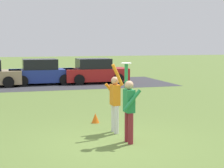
{
  "coord_description": "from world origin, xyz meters",
  "views": [
    {
      "loc": [
        -2.75,
        -9.16,
        2.64
      ],
      "look_at": [
        0.36,
        1.43,
        1.4
      ],
      "focal_mm": 59.62,
      "sensor_mm": 36.0,
      "label": 1
    }
  ],
  "objects_px": {
    "person_defender": "(115,100)",
    "frisbee_disc": "(126,63)",
    "parked_car_blue": "(42,73)",
    "parked_car_red": "(95,72)",
    "field_cone_orange": "(95,118)",
    "person_catcher": "(129,106)"
  },
  "relations": [
    {
      "from": "person_defender",
      "to": "parked_car_blue",
      "type": "relative_size",
      "value": 0.5
    },
    {
      "from": "person_catcher",
      "to": "frisbee_disc",
      "type": "xyz_separation_m",
      "value": [
        -0.01,
        0.22,
        1.11
      ]
    },
    {
      "from": "person_defender",
      "to": "field_cone_orange",
      "type": "distance_m",
      "value": 1.69
    },
    {
      "from": "frisbee_disc",
      "to": "parked_car_blue",
      "type": "distance_m",
      "value": 14.41
    },
    {
      "from": "frisbee_disc",
      "to": "parked_car_blue",
      "type": "bearing_deg",
      "value": 93.2
    },
    {
      "from": "person_defender",
      "to": "parked_car_blue",
      "type": "xyz_separation_m",
      "value": [
        -0.78,
        13.38,
        -0.25
      ]
    },
    {
      "from": "person_catcher",
      "to": "parked_car_red",
      "type": "xyz_separation_m",
      "value": [
        2.6,
        14.33,
        -0.25
      ]
    },
    {
      "from": "person_catcher",
      "to": "person_defender",
      "type": "height_order",
      "value": "person_catcher"
    },
    {
      "from": "frisbee_disc",
      "to": "parked_car_blue",
      "type": "height_order",
      "value": "frisbee_disc"
    },
    {
      "from": "person_catcher",
      "to": "person_defender",
      "type": "bearing_deg",
      "value": 0.0
    },
    {
      "from": "person_defender",
      "to": "parked_car_red",
      "type": "distance_m",
      "value": 13.42
    },
    {
      "from": "parked_car_red",
      "to": "field_cone_orange",
      "type": "distance_m",
      "value": 12.06
    },
    {
      "from": "person_defender",
      "to": "frisbee_disc",
      "type": "xyz_separation_m",
      "value": [
        0.02,
        -0.95,
        1.11
      ]
    },
    {
      "from": "person_defender",
      "to": "person_catcher",
      "type": "bearing_deg",
      "value": 0.0
    },
    {
      "from": "person_catcher",
      "to": "frisbee_disc",
      "type": "height_order",
      "value": "frisbee_disc"
    },
    {
      "from": "field_cone_orange",
      "to": "frisbee_disc",
      "type": "bearing_deg",
      "value": -83.91
    },
    {
      "from": "parked_car_red",
      "to": "field_cone_orange",
      "type": "bearing_deg",
      "value": -103.81
    },
    {
      "from": "frisbee_disc",
      "to": "field_cone_orange",
      "type": "relative_size",
      "value": 0.86
    },
    {
      "from": "parked_car_red",
      "to": "field_cone_orange",
      "type": "xyz_separation_m",
      "value": [
        -2.86,
        -11.7,
        -0.57
      ]
    },
    {
      "from": "person_catcher",
      "to": "parked_car_blue",
      "type": "bearing_deg",
      "value": 1.81
    },
    {
      "from": "frisbee_disc",
      "to": "field_cone_orange",
      "type": "height_order",
      "value": "frisbee_disc"
    },
    {
      "from": "parked_car_blue",
      "to": "parked_car_red",
      "type": "xyz_separation_m",
      "value": [
        3.41,
        -0.22,
        0.0
      ]
    }
  ]
}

